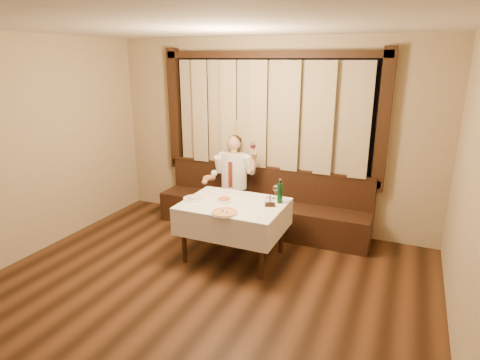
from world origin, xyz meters
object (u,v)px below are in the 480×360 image
at_px(pasta_cream, 194,196).
at_px(seated_man, 232,175).
at_px(dining_table, 234,211).
at_px(cruet_caddy, 270,203).
at_px(pasta_red, 224,198).
at_px(green_bottle, 280,193).
at_px(banquette, 262,209).
at_px(pizza, 224,213).

bearing_deg(pasta_cream, seated_man, 85.17).
relative_size(dining_table, cruet_caddy, 9.20).
bearing_deg(dining_table, pasta_red, 168.51).
xyz_separation_m(dining_table, pasta_red, (-0.15, 0.03, 0.14)).
distance_m(green_bottle, cruet_caddy, 0.20).
distance_m(banquette, pasta_cream, 1.31).
xyz_separation_m(banquette, seated_man, (-0.44, -0.09, 0.51)).
relative_size(pasta_red, green_bottle, 0.79).
distance_m(cruet_caddy, seated_man, 1.25).
bearing_deg(pizza, pasta_cream, 152.41).
height_order(dining_table, cruet_caddy, cruet_caddy).
xyz_separation_m(banquette, green_bottle, (0.53, -0.79, 0.58)).
bearing_deg(dining_table, pizza, -81.92).
bearing_deg(green_bottle, pizza, -127.82).
distance_m(green_bottle, seated_man, 1.20).
distance_m(pizza, cruet_caddy, 0.60).
distance_m(pizza, green_bottle, 0.79).
height_order(dining_table, pasta_red, pasta_red).
bearing_deg(pasta_cream, cruet_caddy, 8.18).
bearing_deg(pasta_cream, green_bottle, 16.20).
relative_size(dining_table, pasta_red, 5.15).
bearing_deg(seated_man, pasta_red, -71.68).
xyz_separation_m(pizza, pasta_red, (-0.20, 0.41, 0.02)).
xyz_separation_m(pasta_cream, cruet_caddy, (0.99, 0.14, 0.01)).
xyz_separation_m(dining_table, green_bottle, (0.53, 0.23, 0.24)).
xyz_separation_m(pizza, cruet_caddy, (0.40, 0.45, 0.03)).
distance_m(pasta_red, seated_man, 0.95).
height_order(pasta_cream, seated_man, seated_man).
height_order(banquette, dining_table, banquette).
relative_size(pasta_cream, cruet_caddy, 2.00).
bearing_deg(pasta_cream, banquette, 64.24).
relative_size(pizza, pasta_red, 1.28).
relative_size(pasta_cream, seated_man, 0.20).
relative_size(cruet_caddy, seated_man, 0.10).
distance_m(dining_table, green_bottle, 0.63).
xyz_separation_m(dining_table, seated_man, (-0.44, 0.93, 0.17)).
bearing_deg(cruet_caddy, banquette, 95.17).
bearing_deg(pasta_cream, pizza, -27.59).
bearing_deg(cruet_caddy, pasta_cream, 167.77).
height_order(dining_table, green_bottle, green_bottle).
bearing_deg(dining_table, seated_man, 115.46).
xyz_separation_m(pasta_red, pasta_cream, (-0.38, -0.10, 0.00)).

